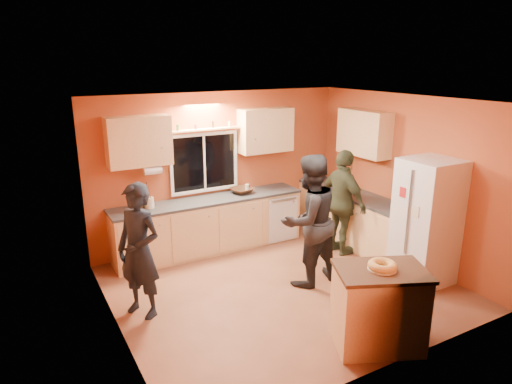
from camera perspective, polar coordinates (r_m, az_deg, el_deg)
ground at (r=6.61m, az=3.23°, el=-11.77°), size 4.50×4.50×0.00m
room_shell at (r=6.42m, az=2.40°, el=2.88°), size 4.54×4.04×2.61m
back_counter at (r=7.79m, az=-3.34°, el=-3.64°), size 4.23×0.62×0.90m
right_counter at (r=7.90m, az=13.38°, el=-3.80°), size 0.62×1.84×0.90m
refrigerator at (r=6.87m, az=20.53°, el=-3.52°), size 0.72×0.70×1.80m
island at (r=5.36m, az=15.08°, el=-13.76°), size 1.15×1.00×0.94m
bundt_pastry at (r=5.13m, az=15.50°, el=-8.84°), size 0.31×0.31×0.09m
person_left at (r=5.79m, az=-14.41°, el=-7.16°), size 0.68×0.74×1.71m
person_center at (r=6.40m, az=6.62°, el=-3.60°), size 0.99×0.81×1.88m
person_right at (r=7.51m, az=10.78°, el=-1.33°), size 0.45×1.03×1.73m
mixing_bowl at (r=7.79m, az=-1.78°, el=0.19°), size 0.42×0.42×0.09m
utensil_crock at (r=7.19m, az=-13.20°, el=-1.30°), size 0.14×0.14×0.17m
potted_plant at (r=7.18m, az=18.01°, el=-1.10°), size 0.36×0.33×0.31m
red_box at (r=8.12m, az=11.74°, el=0.45°), size 0.18×0.15×0.07m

